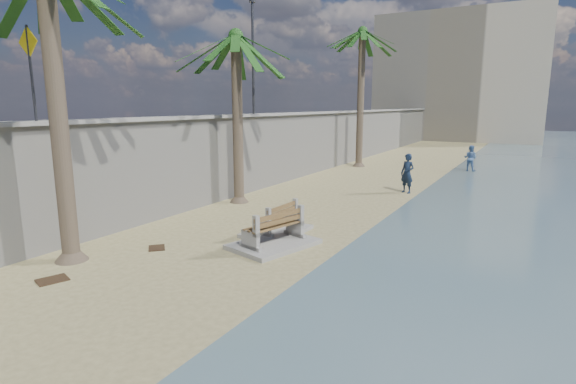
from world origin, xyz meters
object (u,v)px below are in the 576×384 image
at_px(palm_back, 363,34).
at_px(person_b, 470,157).
at_px(bench_near, 274,232).
at_px(bench_far, 277,221).
at_px(palm_mid, 236,38).
at_px(person_a, 407,170).

height_order(palm_back, person_b, palm_back).
distance_m(bench_near, person_b, 19.03).
height_order(bench_far, palm_back, palm_back).
bearing_deg(person_b, bench_near, 93.01).
bearing_deg(bench_near, bench_far, 116.95).
height_order(bench_near, person_b, person_b).
distance_m(palm_mid, person_a, 9.59).
bearing_deg(bench_far, palm_back, 101.32).
distance_m(palm_mid, person_b, 17.07).
xyz_separation_m(bench_near, palm_mid, (-4.34, 4.43, 6.15)).
height_order(bench_far, person_b, person_b).
distance_m(bench_far, palm_mid, 7.91).
relative_size(palm_mid, person_b, 4.32).
height_order(palm_mid, person_a, palm_mid).
bearing_deg(person_a, palm_back, 146.94).
height_order(bench_near, person_a, person_a).
bearing_deg(bench_far, palm_mid, 139.20).
height_order(bench_near, palm_mid, palm_mid).
distance_m(palm_back, person_b, 10.19).
xyz_separation_m(palm_mid, palm_back, (0.47, 13.01, 1.82)).
bearing_deg(person_b, bench_far, 90.46).
relative_size(bench_far, palm_mid, 0.30).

